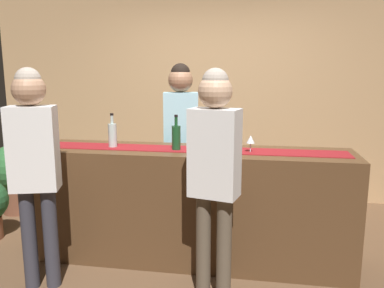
{
  "coord_description": "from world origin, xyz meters",
  "views": [
    {
      "loc": [
        0.54,
        -3.23,
        1.67
      ],
      "look_at": [
        -0.0,
        0.0,
        1.05
      ],
      "focal_mm": 36.48,
      "sensor_mm": 36.0,
      "label": 1
    }
  ],
  "objects_px": {
    "wine_bottle_clear": "(113,135)",
    "wine_glass_near_customer": "(251,140)",
    "bartender": "(181,130)",
    "customer_sipping": "(214,161)",
    "wine_bottle_green": "(176,137)",
    "potted_plant_tall": "(16,173)",
    "customer_browsing": "(34,156)",
    "wine_glass_mid_counter": "(208,138)"
  },
  "relations": [
    {
      "from": "potted_plant_tall",
      "to": "wine_glass_mid_counter",
      "type": "bearing_deg",
      "value": -18.87
    },
    {
      "from": "wine_bottle_clear",
      "to": "bartender",
      "type": "relative_size",
      "value": 0.17
    },
    {
      "from": "wine_glass_mid_counter",
      "to": "customer_browsing",
      "type": "distance_m",
      "value": 1.38
    },
    {
      "from": "customer_browsing",
      "to": "potted_plant_tall",
      "type": "distance_m",
      "value": 1.96
    },
    {
      "from": "wine_bottle_clear",
      "to": "wine_glass_near_customer",
      "type": "xyz_separation_m",
      "value": [
        1.2,
        -0.02,
        -0.01
      ]
    },
    {
      "from": "bartender",
      "to": "potted_plant_tall",
      "type": "height_order",
      "value": "bartender"
    },
    {
      "from": "wine_glass_near_customer",
      "to": "customer_sipping",
      "type": "distance_m",
      "value": 0.6
    },
    {
      "from": "customer_sipping",
      "to": "wine_glass_near_customer",
      "type": "bearing_deg",
      "value": 79.81
    },
    {
      "from": "bartender",
      "to": "customer_sipping",
      "type": "relative_size",
      "value": 1.03
    },
    {
      "from": "wine_bottle_green",
      "to": "wine_glass_near_customer",
      "type": "distance_m",
      "value": 0.63
    },
    {
      "from": "wine_glass_near_customer",
      "to": "potted_plant_tall",
      "type": "height_order",
      "value": "wine_glass_near_customer"
    },
    {
      "from": "wine_glass_mid_counter",
      "to": "wine_glass_near_customer",
      "type": "bearing_deg",
      "value": -6.41
    },
    {
      "from": "customer_browsing",
      "to": "potted_plant_tall",
      "type": "relative_size",
      "value": 2.05
    },
    {
      "from": "wine_glass_mid_counter",
      "to": "customer_sipping",
      "type": "bearing_deg",
      "value": -78.45
    },
    {
      "from": "wine_bottle_clear",
      "to": "wine_glass_near_customer",
      "type": "height_order",
      "value": "wine_bottle_clear"
    },
    {
      "from": "wine_bottle_clear",
      "to": "customer_browsing",
      "type": "bearing_deg",
      "value": -120.05
    },
    {
      "from": "bartender",
      "to": "customer_browsing",
      "type": "relative_size",
      "value": 1.03
    },
    {
      "from": "wine_bottle_clear",
      "to": "customer_browsing",
      "type": "relative_size",
      "value": 0.18
    },
    {
      "from": "customer_browsing",
      "to": "wine_glass_near_customer",
      "type": "bearing_deg",
      "value": 5.05
    },
    {
      "from": "wine_glass_near_customer",
      "to": "potted_plant_tall",
      "type": "distance_m",
      "value": 2.93
    },
    {
      "from": "customer_sipping",
      "to": "potted_plant_tall",
      "type": "height_order",
      "value": "customer_sipping"
    },
    {
      "from": "wine_bottle_green",
      "to": "wine_bottle_clear",
      "type": "relative_size",
      "value": 1.0
    },
    {
      "from": "bartender",
      "to": "wine_glass_mid_counter",
      "type": "bearing_deg",
      "value": 110.07
    },
    {
      "from": "customer_sipping",
      "to": "potted_plant_tall",
      "type": "distance_m",
      "value": 2.92
    },
    {
      "from": "wine_bottle_green",
      "to": "bartender",
      "type": "bearing_deg",
      "value": 97.59
    },
    {
      "from": "wine_bottle_green",
      "to": "wine_bottle_clear",
      "type": "height_order",
      "value": "same"
    },
    {
      "from": "wine_glass_mid_counter",
      "to": "customer_browsing",
      "type": "xyz_separation_m",
      "value": [
        -1.21,
        -0.66,
        -0.06
      ]
    },
    {
      "from": "wine_bottle_clear",
      "to": "bartender",
      "type": "bearing_deg",
      "value": 50.12
    },
    {
      "from": "wine_glass_near_customer",
      "to": "wine_glass_mid_counter",
      "type": "relative_size",
      "value": 1.0
    },
    {
      "from": "bartender",
      "to": "customer_browsing",
      "type": "xyz_separation_m",
      "value": [
        -0.86,
        -1.23,
        -0.04
      ]
    },
    {
      "from": "wine_bottle_clear",
      "to": "customer_browsing",
      "type": "xyz_separation_m",
      "value": [
        -0.37,
        -0.64,
        -0.07
      ]
    },
    {
      "from": "wine_glass_mid_counter",
      "to": "bartender",
      "type": "relative_size",
      "value": 0.08
    },
    {
      "from": "wine_bottle_clear",
      "to": "potted_plant_tall",
      "type": "relative_size",
      "value": 0.37
    },
    {
      "from": "wine_bottle_green",
      "to": "wine_bottle_clear",
      "type": "bearing_deg",
      "value": 177.44
    },
    {
      "from": "wine_glass_near_customer",
      "to": "potted_plant_tall",
      "type": "xyz_separation_m",
      "value": [
        -2.74,
        0.85,
        -0.63
      ]
    },
    {
      "from": "wine_glass_mid_counter",
      "to": "customer_browsing",
      "type": "relative_size",
      "value": 0.09
    },
    {
      "from": "potted_plant_tall",
      "to": "wine_bottle_green",
      "type": "bearing_deg",
      "value": -22.11
    },
    {
      "from": "wine_glass_mid_counter",
      "to": "customer_sipping",
      "type": "relative_size",
      "value": 0.09
    },
    {
      "from": "wine_glass_near_customer",
      "to": "bartender",
      "type": "bearing_deg",
      "value": 139.08
    },
    {
      "from": "wine_bottle_green",
      "to": "wine_glass_near_customer",
      "type": "xyz_separation_m",
      "value": [
        0.63,
        0.0,
        -0.01
      ]
    },
    {
      "from": "wine_glass_mid_counter",
      "to": "bartender",
      "type": "bearing_deg",
      "value": 121.34
    },
    {
      "from": "customer_sipping",
      "to": "potted_plant_tall",
      "type": "xyz_separation_m",
      "value": [
        -2.5,
        1.4,
        -0.56
      ]
    }
  ]
}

